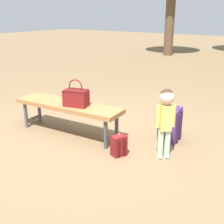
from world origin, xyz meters
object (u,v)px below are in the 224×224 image
(handbag, at_px, (76,97))
(backpack_small, at_px, (119,144))
(park_bench, at_px, (68,107))
(backpack_large, at_px, (170,122))
(child_standing, at_px, (166,113))

(handbag, height_order, backpack_small, handbag)
(park_bench, height_order, handbag, handbag)
(backpack_large, relative_size, backpack_small, 1.78)
(handbag, bearing_deg, child_standing, 7.09)
(park_bench, distance_m, backpack_small, 0.99)
(child_standing, relative_size, backpack_large, 1.63)
(park_bench, distance_m, backpack_large, 1.42)
(child_standing, height_order, backpack_large, child_standing)
(child_standing, height_order, backpack_small, child_standing)
(park_bench, bearing_deg, child_standing, 5.73)
(park_bench, height_order, backpack_small, park_bench)
(handbag, xyz_separation_m, child_standing, (1.24, 0.15, -0.02))
(backpack_large, bearing_deg, handbag, -149.04)
(park_bench, relative_size, backpack_small, 5.61)
(handbag, relative_size, backpack_small, 1.27)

